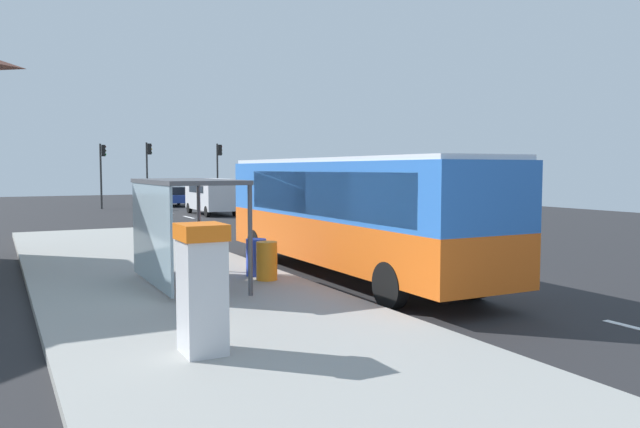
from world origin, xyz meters
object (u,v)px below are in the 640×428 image
(recycling_bin_blue, at_px, (256,257))
(traffic_light_median, at_px, (148,164))
(recycling_bin_orange, at_px, (267,261))
(bus_shelter, at_px, (174,204))
(white_van, at_px, (211,194))
(traffic_light_near_side, at_px, (219,165))
(bus, at_px, (348,209))
(traffic_light_far_side, at_px, (102,165))
(ticket_machine, at_px, (202,287))
(sedan_near, at_px, (172,196))

(recycling_bin_blue, bearing_deg, traffic_light_median, 82.21)
(recycling_bin_orange, xyz_separation_m, bus_shelter, (-2.21, 0.31, 1.44))
(white_van, distance_m, traffic_light_near_side, 9.21)
(bus, relative_size, traffic_light_far_side, 2.32)
(ticket_machine, xyz_separation_m, recycling_bin_orange, (3.22, 5.21, -0.52))
(ticket_machine, distance_m, recycling_bin_orange, 6.14)
(sedan_near, relative_size, recycling_bin_orange, 4.72)
(white_van, xyz_separation_m, traffic_light_median, (-1.80, 9.99, 1.95))
(recycling_bin_blue, bearing_deg, recycling_bin_orange, -90.00)
(ticket_machine, height_order, traffic_light_near_side, traffic_light_near_side)
(traffic_light_far_side, distance_m, traffic_light_median, 3.59)
(bus, xyz_separation_m, white_van, (3.91, 24.06, -0.50))
(recycling_bin_orange, distance_m, bus_shelter, 2.66)
(white_van, bearing_deg, ticket_machine, -108.04)
(white_van, xyz_separation_m, recycling_bin_blue, (-6.40, -23.64, -0.69))
(bus_shelter, bearing_deg, recycling_bin_orange, -8.04)
(bus_shelter, bearing_deg, white_van, 70.28)
(white_van, relative_size, traffic_light_near_side, 1.06)
(ticket_machine, bearing_deg, traffic_light_near_side, 71.18)
(bus, distance_m, traffic_light_near_side, 33.27)
(sedan_near, bearing_deg, traffic_light_far_side, -168.52)
(sedan_near, bearing_deg, bus_shelter, -104.25)
(traffic_light_far_side, relative_size, traffic_light_median, 0.96)
(traffic_light_median, relative_size, bus_shelter, 1.24)
(white_van, distance_m, traffic_light_median, 10.33)
(ticket_machine, xyz_separation_m, traffic_light_far_side, (4.33, 38.73, 2.01))
(ticket_machine, relative_size, recycling_bin_orange, 2.04)
(sedan_near, relative_size, bus_shelter, 1.12)
(bus, distance_m, bus_shelter, 4.71)
(recycling_bin_orange, height_order, traffic_light_median, traffic_light_median)
(recycling_bin_blue, height_order, traffic_light_far_side, traffic_light_far_side)
(traffic_light_median, bearing_deg, sedan_near, 8.87)
(recycling_bin_orange, distance_m, recycling_bin_blue, 0.70)
(recycling_bin_blue, distance_m, bus_shelter, 2.67)
(bus_shelter, bearing_deg, traffic_light_near_side, 69.82)
(sedan_near, xyz_separation_m, recycling_bin_blue, (-6.50, -33.92, -0.14))
(traffic_light_near_side, relative_size, traffic_light_far_side, 1.03)
(recycling_bin_orange, distance_m, traffic_light_near_side, 34.23)
(traffic_light_median, height_order, bus_shelter, traffic_light_median)
(sedan_near, xyz_separation_m, traffic_light_far_side, (-5.39, -1.10, 2.39))
(bus, distance_m, white_van, 24.38)
(bus, height_order, traffic_light_far_side, traffic_light_far_side)
(ticket_machine, bearing_deg, sedan_near, 76.28)
(traffic_light_near_side, bearing_deg, sedan_near, 149.38)
(white_van, height_order, sedan_near, white_van)
(white_van, relative_size, bus_shelter, 1.30)
(sedan_near, relative_size, ticket_machine, 2.31)
(traffic_light_median, bearing_deg, ticket_machine, -101.20)
(white_van, bearing_deg, traffic_light_far_side, 119.97)
(ticket_machine, height_order, bus_shelter, bus_shelter)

